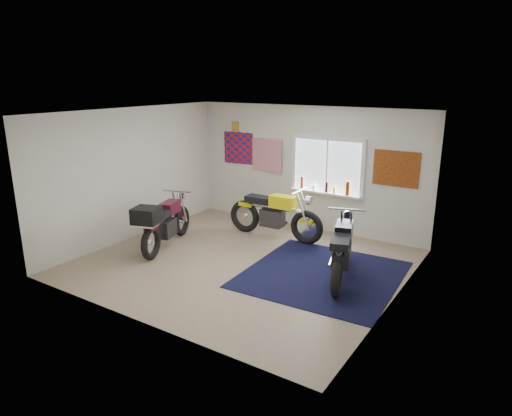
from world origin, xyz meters
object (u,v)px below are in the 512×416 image
Objects in this scene: yellow_triumph at (274,215)px; maroon_tourer at (163,223)px; navy_rug at (322,274)px; black_chrome_bike at (342,251)px.

yellow_triumph is 2.31m from maroon_tourer.
navy_rug is at bearing -97.75° from maroon_tourer.
black_chrome_bike is (1.98, -1.12, -0.02)m from yellow_triumph.
navy_rug is at bearing 87.81° from black_chrome_bike.
black_chrome_bike is at bearing -31.22° from yellow_triumph.
maroon_tourer is (-3.15, -0.58, 0.53)m from navy_rug.
black_chrome_bike reaches higher than maroon_tourer.
black_chrome_bike is at bearing 14.61° from navy_rug.
black_chrome_bike is (0.30, 0.08, 0.46)m from navy_rug.
yellow_triumph is (-1.67, 1.20, 0.48)m from navy_rug.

